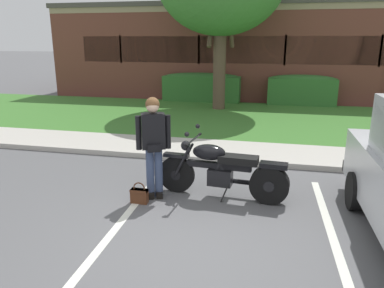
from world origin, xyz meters
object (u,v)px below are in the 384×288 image
Objects in this scene: hedge_center_left at (302,90)px; brick_building at (284,49)px; rider_person at (154,141)px; handbag at (139,195)px; hedge_left at (202,87)px; motorcycle at (227,171)px.

hedge_center_left is 5.92m from brick_building.
brick_building is at bearing 82.21° from rider_person.
rider_person is 0.92m from handbag.
brick_building is at bearing 97.34° from hedge_center_left.
handbag is 16.23m from brick_building.
rider_person reaches higher than hedge_left.
handbag is at bearing -158.62° from motorcycle.
handbag is at bearing -118.29° from rider_person.
brick_building is at bearing 81.77° from handbag.
motorcycle is 6.23× the size of handbag.
hedge_left reaches higher than motorcycle.
motorcycle is at bearing -99.83° from hedge_center_left.
hedge_center_left is at bearing -82.66° from brick_building.
hedge_center_left is (1.68, 9.72, 0.17)m from motorcycle.
brick_building reaches higher than handbag.
rider_person reaches higher than handbag.
hedge_center_left reaches higher than motorcycle.
motorcycle is at bearing -93.52° from brick_building.
handbag is at bearing -84.20° from hedge_left.
handbag is 0.14× the size of hedge_center_left.
handbag is 0.02× the size of brick_building.
hedge_center_left reaches higher than handbag.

